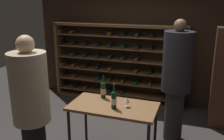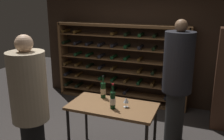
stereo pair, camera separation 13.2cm
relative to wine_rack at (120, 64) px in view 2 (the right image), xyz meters
name	(u,v)px [view 2 (the right image)]	position (x,y,z in m)	size (l,w,h in m)	color
back_wall	(139,46)	(0.38, 0.21, 0.41)	(4.78, 0.10, 2.62)	#332319
wine_rack	(120,64)	(0.00, 0.00, 0.00)	(3.07, 0.32, 1.81)	brown
tasting_table	(112,111)	(0.63, -2.11, -0.14)	(1.27, 0.67, 0.84)	brown
person_host_in_suit	(30,103)	(-0.20, -2.87, 0.16)	(0.47, 0.47, 1.93)	black
person_guest_khaki	(177,77)	(1.43, -1.30, 0.23)	(0.47, 0.47, 2.04)	#242424
wine_bottle_green_slim	(113,99)	(0.67, -2.20, 0.08)	(0.08, 0.08, 0.37)	black
wine_bottle_gold_foil	(103,90)	(0.39, -1.89, 0.08)	(0.08, 0.08, 0.36)	black
wine_glass_stemmed_center	(126,101)	(0.83, -2.09, 0.05)	(0.08, 0.08, 0.14)	silver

